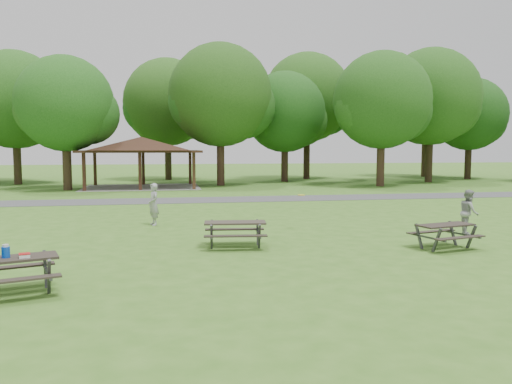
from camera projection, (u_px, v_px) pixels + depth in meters
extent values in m
plane|color=#3D6E1F|center=(247.00, 249.00, 14.35)|extent=(160.00, 160.00, 0.00)
cube|color=#464648|center=(207.00, 200.00, 28.07)|extent=(120.00, 3.20, 0.02)
cube|color=black|center=(84.00, 172.00, 33.74)|extent=(0.22, 0.22, 2.60)
cube|color=#3A2415|center=(95.00, 169.00, 39.03)|extent=(0.22, 0.22, 2.60)
cube|color=#321A12|center=(140.00, 172.00, 34.40)|extent=(0.22, 0.22, 2.60)
cube|color=#311C12|center=(143.00, 169.00, 39.69)|extent=(0.22, 0.22, 2.60)
cube|color=#372214|center=(194.00, 171.00, 35.06)|extent=(0.22, 0.22, 2.60)
cube|color=#381E14|center=(190.00, 168.00, 40.35)|extent=(0.22, 0.22, 2.60)
cube|color=black|center=(141.00, 151.00, 36.93)|extent=(8.60, 6.60, 0.16)
pyramid|color=black|center=(141.00, 144.00, 36.88)|extent=(7.01, 7.01, 1.00)
cube|color=gray|center=(142.00, 187.00, 37.16)|extent=(8.40, 6.40, 0.03)
cylinder|color=#2F2115|center=(17.00, 161.00, 40.11)|extent=(0.60, 0.60, 3.85)
sphere|color=#1D4D16|center=(15.00, 100.00, 39.69)|extent=(7.80, 7.80, 7.80)
sphere|color=#1E4C15|center=(39.00, 110.00, 40.36)|extent=(5.07, 5.07, 5.07)
cylinder|color=#2F2215|center=(67.00, 165.00, 34.65)|extent=(0.60, 0.60, 3.50)
sphere|color=#1A4D16|center=(65.00, 104.00, 34.28)|extent=(6.60, 6.60, 6.60)
sphere|color=#174714|center=(89.00, 114.00, 34.90)|extent=(4.29, 4.29, 4.29)
sphere|color=#1D4B15|center=(44.00, 110.00, 33.89)|extent=(3.96, 3.96, 3.96)
cylinder|color=#321E16|center=(221.00, 160.00, 39.04)|extent=(0.60, 0.60, 4.02)
sphere|color=#1D4513|center=(220.00, 95.00, 38.60)|extent=(8.00, 8.00, 8.00)
sphere|color=#174313|center=(243.00, 106.00, 39.28)|extent=(5.20, 5.20, 5.20)
sphere|color=#194B15|center=(200.00, 102.00, 38.17)|extent=(4.80, 4.80, 4.80)
cylinder|color=black|center=(285.00, 162.00, 43.56)|extent=(0.60, 0.60, 3.43)
sphere|color=#164313|center=(285.00, 112.00, 43.18)|extent=(7.00, 7.00, 7.00)
sphere|color=#1A4614|center=(301.00, 120.00, 43.82)|extent=(4.55, 4.55, 4.55)
sphere|color=#1A4814|center=(270.00, 118.00, 42.78)|extent=(4.20, 4.20, 4.20)
cylinder|color=#332016|center=(381.00, 162.00, 38.24)|extent=(0.60, 0.60, 3.78)
sphere|color=#1A4814|center=(382.00, 100.00, 37.84)|extent=(7.40, 7.40, 7.40)
sphere|color=#174212|center=(400.00, 111.00, 38.49)|extent=(4.81, 4.81, 4.81)
sphere|color=#1D4D16|center=(364.00, 107.00, 37.43)|extent=(4.44, 4.44, 4.44)
cylinder|color=black|center=(429.00, 158.00, 42.73)|extent=(0.60, 0.60, 4.20)
sphere|color=#1C4814|center=(431.00, 97.00, 42.27)|extent=(8.20, 8.20, 8.20)
sphere|color=#1C4A15|center=(448.00, 107.00, 42.97)|extent=(5.33, 5.33, 5.33)
sphere|color=#1E4E16|center=(414.00, 104.00, 41.84)|extent=(4.92, 4.92, 4.92)
cylinder|color=black|center=(468.00, 160.00, 47.25)|extent=(0.60, 0.60, 3.57)
sphere|color=#144012|center=(470.00, 114.00, 46.88)|extent=(6.80, 6.80, 6.80)
sphere|color=#144915|center=(482.00, 122.00, 47.50)|extent=(4.42, 4.42, 4.42)
sphere|color=#1A4814|center=(458.00, 119.00, 46.48)|extent=(4.08, 4.08, 4.08)
sphere|color=#1D4313|center=(13.00, 106.00, 43.22)|extent=(5.20, 5.20, 5.20)
cylinder|color=black|center=(168.00, 157.00, 46.16)|extent=(0.60, 0.60, 4.13)
sphere|color=#1F4A15|center=(167.00, 102.00, 45.72)|extent=(8.00, 8.00, 8.00)
sphere|color=#1F4E16|center=(187.00, 111.00, 46.40)|extent=(5.20, 5.20, 5.20)
sphere|color=#194B15|center=(150.00, 108.00, 45.29)|extent=(4.80, 4.80, 4.80)
cylinder|color=black|center=(307.00, 155.00, 47.48)|extent=(0.60, 0.60, 4.55)
sphere|color=#1E4915|center=(307.00, 97.00, 47.00)|extent=(8.40, 8.40, 8.40)
sphere|color=#123F12|center=(325.00, 107.00, 47.71)|extent=(5.46, 5.46, 5.46)
sphere|color=#144614|center=(290.00, 104.00, 46.56)|extent=(5.04, 5.04, 5.04)
cylinder|color=#332316|center=(424.00, 156.00, 51.28)|extent=(0.60, 0.60, 4.27)
sphere|color=#1A4513|center=(426.00, 105.00, 50.83)|extent=(8.00, 8.00, 8.00)
sphere|color=#184614|center=(440.00, 114.00, 51.51)|extent=(5.20, 5.20, 5.20)
sphere|color=#1E4814|center=(412.00, 111.00, 50.40)|extent=(4.80, 4.80, 4.80)
cube|color=#29231E|center=(9.00, 259.00, 9.82)|extent=(1.92, 1.22, 0.05)
cube|color=#2C251F|center=(11.00, 281.00, 9.32)|extent=(1.78, 0.79, 0.04)
cube|color=#2A221E|center=(9.00, 267.00, 10.36)|extent=(1.78, 0.79, 0.04)
cube|color=#444346|center=(49.00, 277.00, 9.84)|extent=(0.17, 0.37, 0.78)
cube|color=#434345|center=(45.00, 269.00, 10.50)|extent=(0.17, 0.37, 0.78)
cube|color=#444547|center=(47.00, 272.00, 10.17)|extent=(0.50, 1.40, 0.05)
cylinder|color=#0C45B8|center=(6.00, 252.00, 9.82)|extent=(0.19, 0.19, 0.22)
cylinder|color=silver|center=(5.00, 246.00, 9.81)|extent=(0.14, 0.14, 0.05)
cube|color=white|center=(24.00, 256.00, 9.84)|extent=(0.25, 0.25, 0.07)
cube|color=red|center=(24.00, 254.00, 9.83)|extent=(0.26, 0.26, 0.01)
cube|color=#322B24|center=(235.00, 223.00, 14.63)|extent=(1.86, 0.90, 0.05)
cube|color=#2A231E|center=(236.00, 236.00, 14.07)|extent=(1.81, 0.45, 0.04)
cube|color=black|center=(235.00, 229.00, 15.25)|extent=(1.81, 0.45, 0.04)
cube|color=#414143|center=(211.00, 237.00, 14.25)|extent=(0.10, 0.38, 0.78)
cube|color=#39393B|center=(212.00, 233.00, 14.99)|extent=(0.10, 0.38, 0.78)
cube|color=#424245|center=(212.00, 234.00, 14.61)|extent=(0.22, 1.45, 0.05)
cube|color=#3D3D3F|center=(259.00, 237.00, 14.34)|extent=(0.10, 0.38, 0.78)
cube|color=#404043|center=(257.00, 232.00, 15.09)|extent=(0.10, 0.38, 0.78)
cube|color=#3C3C3F|center=(258.00, 234.00, 14.71)|extent=(0.22, 1.45, 0.05)
cube|color=black|center=(445.00, 225.00, 14.42)|extent=(1.80, 1.05, 0.05)
cube|color=#2B231F|center=(460.00, 238.00, 13.94)|extent=(1.70, 0.63, 0.04)
cube|color=#2C2620|center=(431.00, 232.00, 14.96)|extent=(1.70, 0.63, 0.04)
cube|color=#424244|center=(437.00, 240.00, 13.87)|extent=(0.14, 0.36, 0.74)
cube|color=#444447|center=(419.00, 236.00, 14.51)|extent=(0.14, 0.36, 0.74)
cube|color=#404043|center=(428.00, 237.00, 14.19)|extent=(0.38, 1.35, 0.05)
cube|color=#424144|center=(471.00, 237.00, 14.40)|extent=(0.14, 0.36, 0.74)
cube|color=#434345|center=(453.00, 233.00, 15.04)|extent=(0.14, 0.36, 0.74)
cube|color=#434245|center=(462.00, 234.00, 14.71)|extent=(0.38, 1.35, 0.05)
cylinder|color=yellow|center=(301.00, 195.00, 17.78)|extent=(0.28, 0.28, 0.02)
imported|color=#9E9EA1|center=(153.00, 204.00, 18.81)|extent=(0.57, 0.68, 1.59)
imported|color=#949396|center=(469.00, 212.00, 16.82)|extent=(0.82, 0.91, 1.52)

